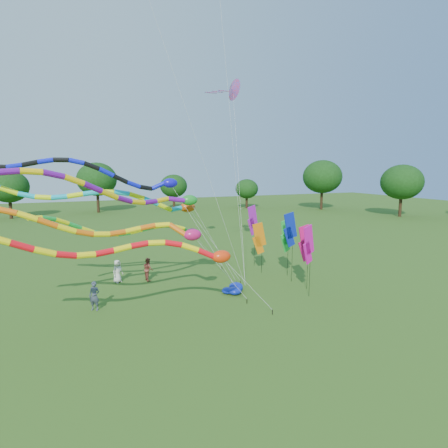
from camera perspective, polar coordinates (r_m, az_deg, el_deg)
name	(u,v)px	position (r m, az deg, el deg)	size (l,w,h in m)	color
ground	(237,318)	(21.06, 1.96, -14.10)	(160.00, 160.00, 0.00)	#2B5115
tree_ring	(180,213)	(21.60, -6.78, 1.71)	(116.83, 119.49, 9.65)	#382314
tube_kite_red	(136,250)	(18.10, -13.31, -3.84)	(14.67, 1.19, 6.49)	black
tube_kite_orange	(114,227)	(19.95, -16.42, -0.48)	(14.79, 1.10, 7.06)	black
tube_kite_purple	(116,192)	(20.01, -16.10, 4.67)	(15.65, 5.34, 8.73)	black
tube_kite_blue	(102,175)	(21.51, -18.15, 7.14)	(14.61, 1.33, 9.22)	black
tube_kite_cyan	(116,199)	(23.06, -16.17, 3.67)	(15.57, 1.43, 8.36)	black
tube_kite_green	(143,229)	(25.36, -12.29, -0.78)	(13.01, 4.72, 6.16)	black
delta_kite_high_c	(233,89)	(29.40, 1.38, 19.83)	(3.07, 5.57, 14.87)	black
banner_pole_blue_b	(290,230)	(26.65, 10.04, -0.88)	(1.16, 0.17, 5.07)	black
banner_pole_orange	(259,238)	(28.84, 5.35, -2.19)	(1.16, 0.25, 4.00)	black
banner_pole_green	(286,236)	(28.20, 9.43, -1.78)	(1.15, 0.35, 4.37)	black
banner_pole_magenta_b	(305,243)	(25.37, 12.28, -2.87)	(1.16, 0.11, 4.43)	black
banner_pole_violet	(253,220)	(30.71, 4.38, 0.54)	(1.13, 0.42, 5.10)	black
banner_pole_magenta_a	(308,245)	(23.81, 12.75, -3.09)	(1.12, 0.48, 4.65)	black
blue_nylon_heap	(230,288)	(25.03, 0.87, -9.79)	(1.65, 1.20, 0.53)	#0D22AC
person_a	(118,271)	(27.88, -15.92, -6.93)	(0.80, 0.52, 1.64)	beige
person_b	(94,296)	(23.01, -19.15, -10.33)	(0.62, 0.41, 1.70)	#3E4557
person_c	(148,269)	(27.83, -11.49, -6.76)	(0.81, 0.63, 1.67)	brown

